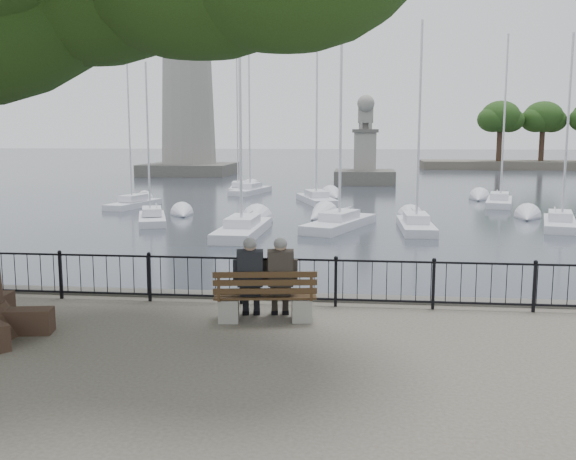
# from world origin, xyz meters

# --- Properties ---
(harbor) EXTENTS (260.00, 260.00, 1.20)m
(harbor) POSITION_xyz_m (0.00, 3.00, -0.50)
(harbor) COLOR #484644
(harbor) RESTS_ON ground
(railing) EXTENTS (22.06, 0.06, 1.00)m
(railing) POSITION_xyz_m (0.00, 2.50, 0.56)
(railing) COLOR black
(railing) RESTS_ON ground
(bench) EXTENTS (2.02, 0.85, 1.03)m
(bench) POSITION_xyz_m (-0.31, 1.28, 0.36)
(bench) COLOR gray
(bench) RESTS_ON ground
(person_left) EXTENTS (0.52, 0.85, 1.64)m
(person_left) POSITION_xyz_m (-0.60, 1.35, 0.75)
(person_left) COLOR black
(person_left) RESTS_ON ground
(person_right) EXTENTS (0.52, 0.85, 1.64)m
(person_right) POSITION_xyz_m (-0.03, 1.43, 0.75)
(person_right) COLOR black
(person_right) RESTS_ON ground
(lighthouse) EXTENTS (9.83, 9.83, 30.12)m
(lighthouse) POSITION_xyz_m (-18.00, 62.00, 11.67)
(lighthouse) COLOR #484644
(lighthouse) RESTS_ON ground
(lion_monument) EXTENTS (5.54, 5.54, 8.28)m
(lion_monument) POSITION_xyz_m (2.00, 49.94, 1.05)
(lion_monument) COLOR #484644
(lion_monument) RESTS_ON ground
(sailboat_a) EXTENTS (2.77, 4.93, 8.37)m
(sailboat_a) POSITION_xyz_m (-9.32, 21.83, -0.72)
(sailboat_a) COLOR silver
(sailboat_a) RESTS_ON ground
(sailboat_b) EXTENTS (1.86, 6.20, 12.51)m
(sailboat_b) POSITION_xyz_m (-3.83, 18.23, -0.66)
(sailboat_b) COLOR silver
(sailboat_b) RESTS_ON ground
(sailboat_c) EXTENTS (1.57, 5.35, 9.97)m
(sailboat_c) POSITION_xyz_m (4.23, 20.57, -0.70)
(sailboat_c) COLOR silver
(sailboat_c) RESTS_ON ground
(sailboat_d) EXTENTS (2.77, 5.44, 9.53)m
(sailboat_d) POSITION_xyz_m (11.41, 22.20, -0.71)
(sailboat_d) COLOR silver
(sailboat_d) RESTS_ON ground
(sailboat_e) EXTENTS (2.39, 5.03, 10.66)m
(sailboat_e) POSITION_xyz_m (-12.78, 28.67, -0.67)
(sailboat_e) COLOR silver
(sailboat_e) RESTS_ON ground
(sailboat_f) EXTENTS (3.28, 5.99, 12.24)m
(sailboat_f) POSITION_xyz_m (-1.38, 32.69, -0.65)
(sailboat_f) COLOR silver
(sailboat_f) RESTS_ON ground
(sailboat_g) EXTENTS (2.74, 5.68, 11.06)m
(sailboat_g) POSITION_xyz_m (10.64, 32.48, -0.68)
(sailboat_g) COLOR silver
(sailboat_g) RESTS_ON ground
(sailboat_h) EXTENTS (2.68, 5.72, 12.76)m
(sailboat_h) POSITION_xyz_m (-7.00, 39.18, -0.63)
(sailboat_h) COLOR silver
(sailboat_h) RESTS_ON ground
(sailboat_i) EXTENTS (1.97, 5.01, 11.11)m
(sailboat_i) POSITION_xyz_m (-8.27, 40.88, -0.66)
(sailboat_i) COLOR silver
(sailboat_i) RESTS_ON ground
(sailboat_j) EXTENTS (3.70, 6.21, 12.53)m
(sailboat_j) POSITION_xyz_m (0.55, 20.81, -0.65)
(sailboat_j) COLOR silver
(sailboat_j) RESTS_ON ground
(far_shore) EXTENTS (30.00, 8.60, 9.18)m
(far_shore) POSITION_xyz_m (25.54, 79.46, 3.00)
(far_shore) COLOR #4E483C
(far_shore) RESTS_ON ground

